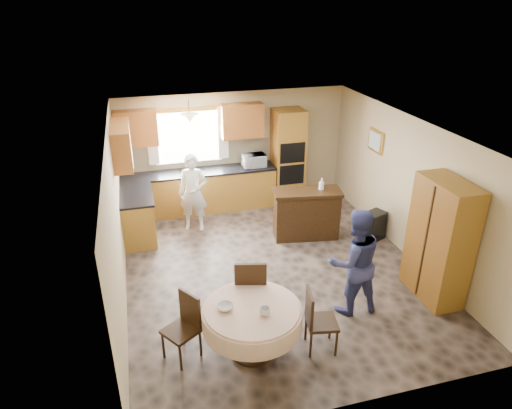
{
  "coord_description": "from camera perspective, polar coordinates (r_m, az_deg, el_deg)",
  "views": [
    {
      "loc": [
        -2.07,
        -6.43,
        4.44
      ],
      "look_at": [
        -0.23,
        0.3,
        1.14
      ],
      "focal_mm": 32.0,
      "sensor_mm": 36.0,
      "label": 1
    }
  ],
  "objects": [
    {
      "name": "wall_front",
      "position": [
        5.12,
        12.73,
        -14.01
      ],
      "size": [
        5.0,
        0.02,
        2.5
      ],
      "primitive_type": "cube",
      "color": "tan",
      "rests_on": "floor"
    },
    {
      "name": "pendant",
      "position": [
        9.28,
        -8.31,
        10.58
      ],
      "size": [
        0.36,
        0.36,
        0.18
      ],
      "primitive_type": "cone",
      "rotation": [
        3.14,
        0.0,
        0.0
      ],
      "color": "beige",
      "rests_on": "ceiling"
    },
    {
      "name": "chair_right",
      "position": [
        6.26,
        7.58,
        -13.86
      ],
      "size": [
        0.46,
        0.46,
        0.92
      ],
      "rotation": [
        0.0,
        0.0,
        1.39
      ],
      "color": "#36220E",
      "rests_on": "floor"
    },
    {
      "name": "cupboard",
      "position": [
        7.5,
        21.99,
        -4.23
      ],
      "size": [
        0.51,
        1.02,
        1.95
      ],
      "primitive_type": "cube",
      "color": "#B78930",
      "rests_on": "floor"
    },
    {
      "name": "curtain_left",
      "position": [
        9.77,
        -12.88,
        8.08
      ],
      "size": [
        0.22,
        0.02,
        1.15
      ],
      "primitive_type": "cube",
      "color": "white",
      "rests_on": "wall_back"
    },
    {
      "name": "wall_left",
      "position": [
        7.19,
        -17.06,
        -2.25
      ],
      "size": [
        0.02,
        6.0,
        2.5
      ],
      "primitive_type": "cube",
      "color": "tan",
      "rests_on": "floor"
    },
    {
      "name": "framed_picture",
      "position": [
        9.33,
        14.74,
        7.7
      ],
      "size": [
        0.06,
        0.52,
        0.43
      ],
      "color": "gold",
      "rests_on": "wall_right"
    },
    {
      "name": "bowl_sideboard",
      "position": [
        8.61,
        4.45,
        1.28
      ],
      "size": [
        0.23,
        0.23,
        0.05
      ],
      "primitive_type": "imported",
      "rotation": [
        0.0,
        0.0,
        0.26
      ],
      "color": "#B2B2B2",
      "rests_on": "sideboard"
    },
    {
      "name": "wall_cab_left",
      "position": [
        9.6,
        -14.79,
        9.2
      ],
      "size": [
        0.85,
        0.33,
        0.72
      ],
      "primitive_type": "cube",
      "color": "#C16F30",
      "rests_on": "wall_back"
    },
    {
      "name": "chair_back",
      "position": [
        6.6,
        -0.68,
        -10.37
      ],
      "size": [
        0.57,
        0.57,
        1.07
      ],
      "rotation": [
        0.0,
        0.0,
        2.89
      ],
      "color": "#36220E",
      "rests_on": "floor"
    },
    {
      "name": "person_dining",
      "position": [
        6.85,
        12.16,
        -7.05
      ],
      "size": [
        0.82,
        0.64,
        1.68
      ],
      "primitive_type": "imported",
      "rotation": [
        0.0,
        0.0,
        3.13
      ],
      "color": "navy",
      "rests_on": "floor"
    },
    {
      "name": "dining_table",
      "position": [
        6.1,
        -0.5,
        -13.99
      ],
      "size": [
        1.3,
        1.3,
        0.74
      ],
      "color": "#36220E",
      "rests_on": "floor"
    },
    {
      "name": "wall_back",
      "position": [
        10.16,
        -2.76,
        6.99
      ],
      "size": [
        5.0,
        0.02,
        2.5
      ],
      "primitive_type": "cube",
      "color": "tan",
      "rests_on": "floor"
    },
    {
      "name": "ceiling",
      "position": [
        7.02,
        2.52,
        9.25
      ],
      "size": [
        5.0,
        6.0,
        0.01
      ],
      "primitive_type": "cube",
      "color": "white",
      "rests_on": "wall_back"
    },
    {
      "name": "counter_left",
      "position": [
        8.96,
        -14.83,
        1.14
      ],
      "size": [
        0.64,
        1.2,
        0.04
      ],
      "primitive_type": "cube",
      "color": "black",
      "rests_on": "base_cab_left"
    },
    {
      "name": "microwave",
      "position": [
        9.99,
        -0.26,
        5.51
      ],
      "size": [
        0.51,
        0.36,
        0.27
      ],
      "primitive_type": "imported",
      "rotation": [
        0.0,
        0.0,
        0.04
      ],
      "color": "silver",
      "rests_on": "counter_back"
    },
    {
      "name": "oven_tower",
      "position": [
        10.24,
        3.97,
        5.98
      ],
      "size": [
        0.66,
        0.62,
        2.12
      ],
      "primitive_type": "cube",
      "color": "#B78930",
      "rests_on": "floor"
    },
    {
      "name": "oven_lower",
      "position": [
        10.07,
        4.5,
        3.74
      ],
      "size": [
        0.56,
        0.01,
        0.45
      ],
      "primitive_type": "cube",
      "color": "black",
      "rests_on": "oven_tower"
    },
    {
      "name": "base_cab_back",
      "position": [
        10.04,
        -7.02,
        1.63
      ],
      "size": [
        3.3,
        0.6,
        0.88
      ],
      "primitive_type": "cube",
      "color": "#B78930",
      "rests_on": "floor"
    },
    {
      "name": "person_sink",
      "position": [
        9.12,
        -7.86,
        1.47
      ],
      "size": [
        0.66,
        0.53,
        1.58
      ],
      "primitive_type": "imported",
      "rotation": [
        0.0,
        0.0,
        -0.29
      ],
      "color": "silver",
      "rests_on": "floor"
    },
    {
      "name": "wall_cab_right",
      "position": [
        9.85,
        -1.76,
        10.42
      ],
      "size": [
        0.9,
        0.33,
        0.72
      ],
      "primitive_type": "cube",
      "color": "#C16F30",
      "rests_on": "wall_back"
    },
    {
      "name": "floor",
      "position": [
        8.08,
        2.18,
        -8.04
      ],
      "size": [
        5.0,
        6.0,
        0.01
      ],
      "primitive_type": "cube",
      "color": "brown",
      "rests_on": "ground"
    },
    {
      "name": "bottle_sideboard",
      "position": [
        8.77,
        8.18,
        2.4
      ],
      "size": [
        0.12,
        0.12,
        0.28
      ],
      "primitive_type": "imported",
      "rotation": [
        0.0,
        0.0,
        -0.14
      ],
      "color": "silver",
      "rests_on": "sideboard"
    },
    {
      "name": "counter_back",
      "position": [
        9.86,
        -7.16,
        4.08
      ],
      "size": [
        3.3,
        0.64,
        0.04
      ],
      "primitive_type": "cube",
      "color": "black",
      "rests_on": "base_cab_back"
    },
    {
      "name": "curtain_right",
      "position": [
        9.93,
        -4.14,
        8.93
      ],
      "size": [
        0.22,
        0.02,
        1.15
      ],
      "primitive_type": "cube",
      "color": "white",
      "rests_on": "wall_back"
    },
    {
      "name": "wall_right",
      "position": [
        8.51,
        18.63,
        1.89
      ],
      "size": [
        0.02,
        6.0,
        2.5
      ],
      "primitive_type": "cube",
      "color": "tan",
      "rests_on": "floor"
    },
    {
      "name": "window",
      "position": [
        9.88,
        -8.5,
        8.34
      ],
      "size": [
        1.4,
        0.03,
        1.1
      ],
      "primitive_type": "cube",
      "color": "white",
      "rests_on": "wall_back"
    },
    {
      "name": "backsplash",
      "position": [
        10.04,
        -7.5,
        6.14
      ],
      "size": [
        3.3,
        0.02,
        0.55
      ],
      "primitive_type": "cube",
      "color": "beige",
      "rests_on": "wall_back"
    },
    {
      "name": "space_heater",
      "position": [
        9.15,
        14.52,
        -2.58
      ],
      "size": [
        0.5,
        0.43,
        0.57
      ],
      "primitive_type": "cube",
      "rotation": [
        0.0,
        0.0,
        0.41
      ],
      "color": "black",
      "rests_on": "floor"
    },
    {
      "name": "bowl_table",
      "position": [
        5.97,
        -3.86,
        -12.66
      ],
      "size": [
        0.28,
        0.28,
        0.07
      ],
      "primitive_type": "imported",
      "rotation": [
        0.0,
        0.0,
        -0.42
      ],
      "color": "#B2B2B2",
      "rests_on": "dining_table"
    },
    {
      "name": "chair_left",
      "position": [
        6.19,
        -8.9,
        -14.44
      ],
      "size": [
        0.56,
        0.56,
        0.93
      ],
      "rotation": [
        0.0,
        0.0,
        -0.98
      ],
      "color": "#36220E",
      "rests_on": "floor"
    },
    {
      "name": "base_cab_left",
      "position": [
        9.15,
        -14.51,
        -1.49
      ],
      "size": [
        0.6,
        1.2,
        0.88
      ],
      "primitive_type": "cube",
      "color": "#B78930",
      "rests_on": "floor"
    },
    {
      "name": "oven_upper",
      "position": [
        9.9,
        4.6,
        6.43
      ],
      "size": [
        0.56,
        0.01,
        0.45
      ],
      "primitive_type": "cube",
      "color": "black",
      "rests_on": "oven_tower"
    },
    {
      "name": "sideboard",
      "position": [
        8.92,
        6.29,
        -1.34
      ],
      "size": [
        1.36,
        0.73,
        0.92
      ],
      "primitive_type": "cube",
      "rotation": [
        0.0,
        0.0,
        -0.16
      ],
      "color": "#36220E",
      "rests_on": "floor"
    },
    {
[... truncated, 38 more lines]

